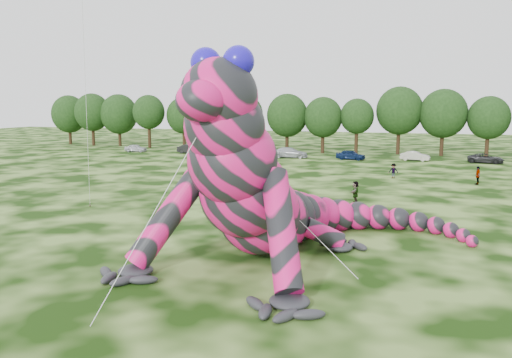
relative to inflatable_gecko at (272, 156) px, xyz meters
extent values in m
plane|color=#16330A|center=(-3.29, -2.49, -5.11)|extent=(240.00, 240.00, 0.00)
cylinder|color=silver|center=(-15.15, 5.10, 2.62)|extent=(0.02, 0.02, 16.03)
cylinder|color=#382314|center=(-16.47, 6.73, -4.99)|extent=(0.08, 0.08, 0.24)
imported|color=silver|center=(-37.07, 46.78, -4.49)|extent=(3.75, 1.71, 1.25)
imported|color=black|center=(-27.15, 46.84, -4.38)|extent=(4.66, 2.36, 1.47)
imported|color=maroon|center=(-17.78, 45.80, -4.44)|extent=(4.91, 2.39, 1.35)
imported|color=#A6AAAF|center=(-10.70, 45.83, -4.35)|extent=(5.35, 2.46, 1.52)
imported|color=#0E1E46|center=(-1.86, 45.87, -4.42)|extent=(4.31, 2.31, 1.39)
imported|color=beige|center=(6.79, 47.50, -4.46)|extent=(4.11, 1.96, 1.30)
imported|color=#252528|center=(15.77, 47.39, -4.48)|extent=(4.86, 2.98, 1.26)
imported|color=gray|center=(-10.53, 20.52, -4.29)|extent=(0.51, 0.67, 1.65)
imported|color=gray|center=(4.79, 29.34, -4.32)|extent=(1.04, 0.61, 1.58)
imported|color=gray|center=(2.61, 14.65, -4.24)|extent=(0.61, 1.64, 1.74)
imported|color=gray|center=(-20.48, 34.08, -4.32)|extent=(0.79, 0.53, 1.58)
imported|color=gray|center=(-6.05, 22.00, -4.30)|extent=(0.97, 1.00, 1.62)
imported|color=gray|center=(12.80, 27.50, -4.21)|extent=(0.58, 1.10, 1.79)
camera|label=1|loc=(7.25, -24.83, 2.66)|focal=35.00mm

